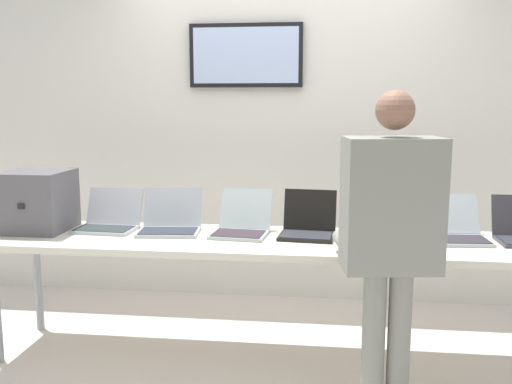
{
  "coord_description": "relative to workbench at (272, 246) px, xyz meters",
  "views": [
    {
      "loc": [
        0.29,
        -3.22,
        1.55
      ],
      "look_at": [
        -0.1,
        -0.0,
        1.03
      ],
      "focal_mm": 39.27,
      "sensor_mm": 36.0,
      "label": 1
    }
  ],
  "objects": [
    {
      "name": "laptop_station_1",
      "position": [
        -0.65,
        0.11,
        0.1
      ],
      "size": [
        0.4,
        0.37,
        0.26
      ],
      "color": "#AEB4BA",
      "rests_on": "workbench"
    },
    {
      "name": "workbench",
      "position": [
        0.0,
        0.0,
        0.0
      ],
      "size": [
        3.46,
        0.7,
        0.75
      ],
      "color": "beige",
      "rests_on": "ground"
    },
    {
      "name": "laptop_station_5",
      "position": [
        1.06,
        0.12,
        0.1
      ],
      "size": [
        0.39,
        0.41,
        0.24
      ],
      "color": "#AAB4BA",
      "rests_on": "workbench"
    },
    {
      "name": "laptop_station_2",
      "position": [
        -0.2,
        0.11,
        0.1
      ],
      "size": [
        0.36,
        0.41,
        0.26
      ],
      "color": "#A9B6B4",
      "rests_on": "workbench"
    },
    {
      "name": "laptop_station_3",
      "position": [
        0.21,
        0.11,
        0.11
      ],
      "size": [
        0.35,
        0.34,
        0.27
      ],
      "color": "black",
      "rests_on": "workbench"
    },
    {
      "name": "laptop_station_4",
      "position": [
        0.62,
        0.12,
        0.1
      ],
      "size": [
        0.37,
        0.38,
        0.25
      ],
      "color": "#383841",
      "rests_on": "workbench"
    },
    {
      "name": "person",
      "position": [
        0.61,
        -0.62,
        0.27
      ],
      "size": [
        0.49,
        0.63,
        1.61
      ],
      "color": "gray",
      "rests_on": "ground"
    },
    {
      "name": "ground",
      "position": [
        0.0,
        0.0,
        -0.72
      ],
      "size": [
        8.0,
        8.0,
        0.04
      ],
      "primitive_type": "cube",
      "color": "beige"
    },
    {
      "name": "laptop_station_0",
      "position": [
        -1.06,
        0.13,
        0.1
      ],
      "size": [
        0.39,
        0.35,
        0.24
      ],
      "color": "#B1B2BB",
      "rests_on": "workbench"
    },
    {
      "name": "equipment_box",
      "position": [
        -1.49,
        0.06,
        0.23
      ],
      "size": [
        0.38,
        0.4,
        0.38
      ],
      "color": "#5B585E",
      "rests_on": "workbench"
    },
    {
      "name": "back_wall",
      "position": [
        -0.01,
        1.13,
        0.58
      ],
      "size": [
        8.0,
        0.11,
        2.54
      ],
      "color": "silver",
      "rests_on": "ground"
    },
    {
      "name": "paper_sheet",
      "position": [
        0.9,
        -0.17,
        0.05
      ],
      "size": [
        0.3,
        0.35,
        0.0
      ],
      "color": "white",
      "rests_on": "workbench"
    }
  ]
}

